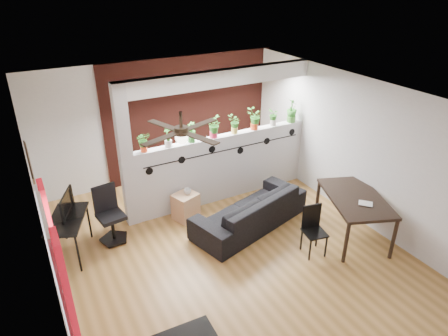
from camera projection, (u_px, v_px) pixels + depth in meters
room_shell at (225, 180)px, 6.09m from camera, size 6.30×7.10×2.90m
partition_wall at (224, 167)px, 7.89m from camera, size 3.60×0.18×1.35m
ceiling_header at (224, 78)px, 7.10m from camera, size 3.60×0.18×0.30m
pier_column at (126, 158)px, 6.79m from camera, size 0.22×0.20×2.60m
brick_panel at (192, 116)px, 8.77m from camera, size 3.90×0.05×2.60m
vine_decal at (227, 150)px, 7.63m from camera, size 3.31×0.01×0.30m
window_assembly at (58, 269)px, 3.96m from camera, size 0.09×1.30×1.55m
corkboard at (36, 190)px, 5.71m from camera, size 0.03×0.60×0.45m
framed_art at (28, 160)px, 5.45m from camera, size 0.03×0.34×0.44m
ceiling_fan at (181, 133)px, 5.06m from camera, size 1.19×1.19×0.43m
potted_plant_0 at (143, 141)px, 6.83m from camera, size 0.18×0.15×0.36m
potted_plant_1 at (168, 136)px, 7.02m from camera, size 0.21×0.23×0.37m
potted_plant_2 at (191, 132)px, 7.21m from camera, size 0.18×0.21×0.38m
potted_plant_3 at (213, 127)px, 7.39m from camera, size 0.22×0.24×0.41m
potted_plant_4 at (235, 124)px, 7.60m from camera, size 0.21×0.19×0.36m
potted_plant_5 at (255, 118)px, 7.78m from camera, size 0.25×0.21×0.42m
potted_plant_6 at (274, 116)px, 7.99m from camera, size 0.18×0.20×0.36m
potted_plant_7 at (292, 110)px, 8.15m from camera, size 0.26×0.29×0.48m
sofa at (250, 210)px, 7.15m from camera, size 2.26×1.37×0.62m
cube_shelf at (186, 206)px, 7.37m from camera, size 0.51×0.48×0.51m
cup at (187, 191)px, 7.26m from camera, size 0.15×0.15×0.10m
computer_desk at (67, 222)px, 6.26m from camera, size 0.83×1.08×0.70m
monitor at (64, 208)px, 6.30m from camera, size 0.34×0.19×0.20m
office_chair at (110, 218)px, 6.71m from camera, size 0.51×0.51×0.98m
dining_table at (355, 201)px, 6.69m from camera, size 1.32×1.64×0.78m
book at (365, 206)px, 6.37m from camera, size 0.27×0.27×0.02m
folding_chair at (313, 225)px, 6.40m from camera, size 0.40×0.40×0.84m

